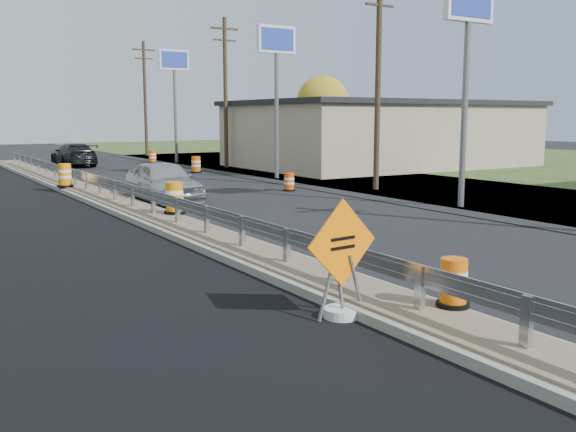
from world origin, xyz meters
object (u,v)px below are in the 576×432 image
barrel_median_mid (174,199)px  car_dark_far (74,155)px  barrel_shoulder_mid (196,165)px  barrel_shoulder_far (153,157)px  barrel_median_far (65,176)px  caution_sign (342,288)px  barrel_shoulder_near (289,182)px  barrel_median_near (453,283)px  car_silver (164,182)px

barrel_median_mid → car_dark_far: size_ratio=0.19×
barrel_shoulder_mid → barrel_shoulder_far: 8.96m
barrel_median_far → barrel_shoulder_mid: size_ratio=1.06×
caution_sign → car_dark_far: 35.99m
barrel_shoulder_far → car_dark_far: (-5.43, 0.04, 0.31)m
barrel_median_mid → barrel_shoulder_near: barrel_median_mid is taller
caution_sign → barrel_shoulder_mid: caution_sign is taller
caution_sign → barrel_median_near: size_ratio=2.49×
barrel_shoulder_near → car_dark_far: size_ratio=0.15×
barrel_median_mid → barrel_shoulder_near: (7.44, 5.12, -0.32)m
car_silver → car_dark_far: size_ratio=0.90×
barrel_shoulder_near → barrel_median_near: bearing=-113.8°
car_silver → barrel_median_near: bearing=-93.3°
barrel_shoulder_near → barrel_shoulder_mid: bearing=88.2°
caution_sign → barrel_shoulder_near: (8.89, 15.87, -0.11)m
barrel_shoulder_near → car_silver: car_silver is taller
caution_sign → barrel_shoulder_near: caution_sign is taller
barrel_median_near → car_silver: bearing=85.4°
caution_sign → car_dark_far: bearing=77.6°
barrel_median_far → caution_sign: bearing=-91.0°
barrel_median_near → barrel_median_mid: (0.00, 11.77, 0.10)m
caution_sign → car_dark_far: (4.38, 35.72, 0.26)m
caution_sign → barrel_shoulder_mid: size_ratio=2.05×
barrel_shoulder_far → barrel_shoulder_near: bearing=-92.7°
barrel_median_near → barrel_shoulder_near: 18.46m
barrel_median_mid → car_dark_far: bearing=83.3°
barrel_median_near → car_dark_far: bearing=85.4°
barrel_shoulder_far → barrel_median_far: bearing=-122.1°
barrel_median_near → barrel_shoulder_mid: 28.84m
barrel_median_near → barrel_shoulder_mid: barrel_median_near is taller
barrel_shoulder_mid → car_silver: (-6.49, -11.72, 0.35)m
barrel_shoulder_mid → caution_sign: bearing=-109.0°
barrel_median_far → barrel_shoulder_far: barrel_median_far is taller
barrel_median_far → barrel_shoulder_near: 9.76m
barrel_shoulder_far → barrel_median_near: bearing=-102.8°
barrel_shoulder_near → barrel_shoulder_mid: 10.88m
caution_sign → barrel_median_far: caution_sign is taller
caution_sign → barrel_median_mid: 10.84m
barrel_median_far → barrel_shoulder_far: size_ratio=1.09×
caution_sign → barrel_median_far: bearing=83.6°
barrel_shoulder_mid → barrel_shoulder_far: size_ratio=1.03×
caution_sign → barrel_shoulder_near: 18.19m
barrel_median_mid → car_silver: 4.46m
barrel_median_far → car_dark_far: car_dark_far is taller
barrel_shoulder_near → car_dark_far: bearing=102.8°
barrel_median_mid → barrel_shoulder_mid: bearing=64.1°
barrel_median_near → barrel_shoulder_far: bearing=77.2°
barrel_shoulder_near → car_silver: 6.23m
barrel_median_near → barrel_shoulder_far: (8.36, 36.71, -0.16)m
barrel_median_far → barrel_shoulder_mid: barrel_median_far is taller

